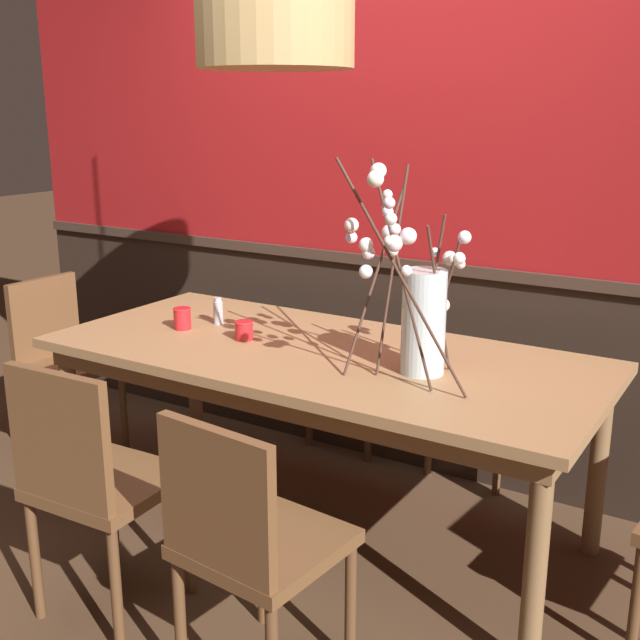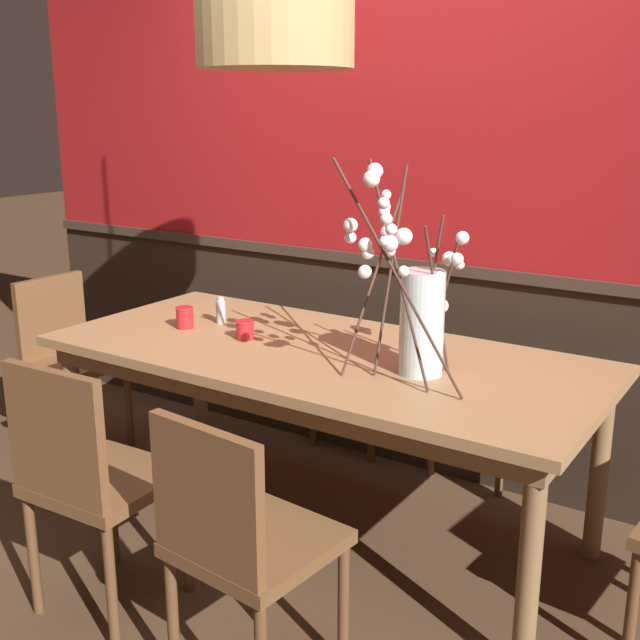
# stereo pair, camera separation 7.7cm
# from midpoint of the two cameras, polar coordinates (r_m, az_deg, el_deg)

# --- Properties ---
(ground_plane) EXTENTS (24.00, 24.00, 0.00)m
(ground_plane) POSITION_cam_midpoint_polar(r_m,az_deg,el_deg) (3.39, -0.67, -14.79)
(ground_plane) COLOR #4C3321
(back_wall) EXTENTS (4.74, 0.14, 2.85)m
(back_wall) POSITION_cam_midpoint_polar(r_m,az_deg,el_deg) (3.64, 6.07, 10.71)
(back_wall) COLOR #2D2119
(back_wall) RESTS_ON ground
(dining_table) EXTENTS (2.20, 0.98, 0.78)m
(dining_table) POSITION_cam_midpoint_polar(r_m,az_deg,el_deg) (3.10, -0.71, -3.57)
(dining_table) COLOR #997047
(dining_table) RESTS_ON ground
(chair_far_side_left) EXTENTS (0.43, 0.45, 0.92)m
(chair_far_side_left) POSITION_cam_midpoint_polar(r_m,az_deg,el_deg) (4.07, 2.81, -1.79)
(chair_far_side_left) COLOR brown
(chair_far_side_left) RESTS_ON ground
(chair_near_side_right) EXTENTS (0.46, 0.47, 0.88)m
(chair_near_side_right) POSITION_cam_midpoint_polar(r_m,az_deg,el_deg) (2.34, -6.21, -15.54)
(chair_near_side_right) COLOR brown
(chair_near_side_right) RESTS_ON ground
(chair_near_side_left) EXTENTS (0.44, 0.44, 0.92)m
(chair_near_side_left) POSITION_cam_midpoint_polar(r_m,az_deg,el_deg) (2.74, -17.06, -10.85)
(chair_near_side_left) COLOR brown
(chair_near_side_left) RESTS_ON ground
(chair_far_side_right) EXTENTS (0.43, 0.44, 0.91)m
(chair_far_side_right) POSITION_cam_midpoint_polar(r_m,az_deg,el_deg) (3.80, 11.62, -3.25)
(chair_far_side_right) COLOR brown
(chair_far_side_right) RESTS_ON ground
(chair_head_west_end) EXTENTS (0.40, 0.42, 0.89)m
(chair_head_west_end) POSITION_cam_midpoint_polar(r_m,az_deg,el_deg) (4.11, -18.84, -2.43)
(chair_head_west_end) COLOR brown
(chair_head_west_end) RESTS_ON ground
(vase_with_blossoms) EXTENTS (0.55, 0.61, 0.77)m
(vase_with_blossoms) POSITION_cam_midpoint_polar(r_m,az_deg,el_deg) (2.76, 6.42, 0.71)
(vase_with_blossoms) COLOR silver
(vase_with_blossoms) RESTS_ON dining_table
(candle_holder_nearer_center) EXTENTS (0.08, 0.08, 0.08)m
(candle_holder_nearer_center) POSITION_cam_midpoint_polar(r_m,az_deg,el_deg) (3.22, -6.24, -0.74)
(candle_holder_nearer_center) COLOR red
(candle_holder_nearer_center) RESTS_ON dining_table
(candle_holder_nearer_edge) EXTENTS (0.08, 0.08, 0.09)m
(candle_holder_nearer_edge) POSITION_cam_midpoint_polar(r_m,az_deg,el_deg) (3.42, -10.63, 0.12)
(candle_holder_nearer_edge) COLOR red
(candle_holder_nearer_edge) RESTS_ON dining_table
(condiment_bottle) EXTENTS (0.04, 0.04, 0.12)m
(condiment_bottle) POSITION_cam_midpoint_polar(r_m,az_deg,el_deg) (3.47, -8.05, 0.62)
(condiment_bottle) COLOR #ADADB2
(condiment_bottle) RESTS_ON dining_table
(pendant_lamp) EXTENTS (0.56, 0.56, 1.02)m
(pendant_lamp) POSITION_cam_midpoint_polar(r_m,az_deg,el_deg) (2.94, -4.08, 20.01)
(pendant_lamp) COLOR tan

